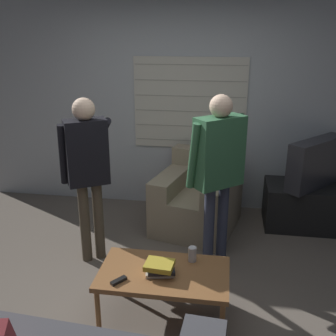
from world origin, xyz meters
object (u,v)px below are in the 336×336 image
(coffee_table, at_px, (164,276))
(soda_can, at_px, (192,254))
(person_left_standing, at_px, (87,162))
(book_stack, at_px, (160,268))
(spare_remote, at_px, (119,281))
(person_right_standing, at_px, (218,162))
(tv, at_px, (316,163))
(armchair_beige, at_px, (198,199))

(coffee_table, bearing_deg, soda_can, 42.29)
(soda_can, bearing_deg, person_left_standing, 151.44)
(book_stack, bearing_deg, spare_remote, -152.73)
(coffee_table, bearing_deg, spare_remote, -149.59)
(person_left_standing, bearing_deg, coffee_table, -71.93)
(coffee_table, height_order, person_left_standing, person_left_standing)
(person_left_standing, bearing_deg, soda_can, -58.70)
(book_stack, bearing_deg, person_right_standing, 65.46)
(person_right_standing, relative_size, book_stack, 6.84)
(person_right_standing, height_order, soda_can, person_right_standing)
(tv, relative_size, spare_remote, 5.89)
(coffee_table, xyz_separation_m, tv, (1.43, 1.79, 0.40))
(person_right_standing, bearing_deg, tv, 2.73)
(book_stack, bearing_deg, coffee_table, 55.21)
(person_left_standing, distance_m, spare_remote, 1.23)
(coffee_table, relative_size, book_stack, 4.10)
(tv, xyz_separation_m, person_right_standing, (-1.07, -0.98, 0.29))
(tv, distance_m, person_left_standing, 2.51)
(spare_remote, bearing_deg, coffee_table, 68.60)
(person_right_standing, bearing_deg, book_stack, -154.39)
(coffee_table, height_order, spare_remote, spare_remote)
(book_stack, relative_size, soda_can, 1.94)
(person_right_standing, bearing_deg, spare_remote, -163.94)
(tv, height_order, book_stack, tv)
(coffee_table, distance_m, person_right_standing, 1.12)
(coffee_table, xyz_separation_m, spare_remote, (-0.31, -0.18, 0.05))
(soda_can, height_order, spare_remote, soda_can)
(soda_can, distance_m, spare_remote, 0.63)
(coffee_table, height_order, person_right_standing, person_right_standing)
(person_right_standing, height_order, spare_remote, person_right_standing)
(spare_remote, bearing_deg, book_stack, 65.45)
(coffee_table, relative_size, person_right_standing, 0.60)
(armchair_beige, xyz_separation_m, spare_remote, (-0.45, -1.77, 0.10))
(book_stack, distance_m, spare_remote, 0.32)
(armchair_beige, relative_size, tv, 1.46)
(book_stack, xyz_separation_m, spare_remote, (-0.28, -0.15, -0.04))
(tv, xyz_separation_m, person_left_standing, (-2.27, -1.03, 0.24))
(person_left_standing, bearing_deg, person_right_standing, -27.59)
(soda_can, bearing_deg, spare_remote, -144.44)
(person_left_standing, relative_size, soda_can, 12.90)
(tv, distance_m, spare_remote, 2.65)
(soda_can, relative_size, spare_remote, 0.99)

